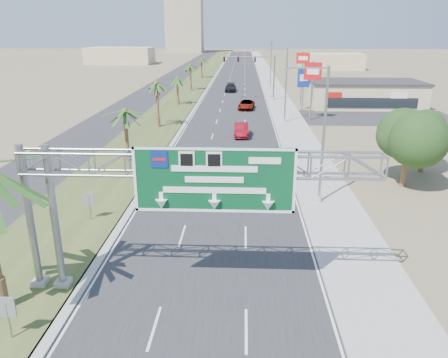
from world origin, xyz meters
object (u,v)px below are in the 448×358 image
store_building (364,95)px  car_mid_lane (241,130)px  car_far (231,88)px  signal_mast (263,73)px  car_right_lane (246,105)px  pole_sign_blue (304,79)px  pole_sign_red_far (303,63)px  car_left_lane (166,158)px  sign_gantry (181,175)px  pole_sign_red_near (313,74)px

store_building → car_mid_lane: bearing=-132.1°
store_building → car_far: 29.10m
signal_mast → car_right_lane: 10.87m
pole_sign_blue → pole_sign_red_far: (0.30, 4.57, 2.15)m
car_right_lane → pole_sign_red_far: bearing=30.1°
store_building → car_far: store_building is taller
car_right_lane → pole_sign_red_far: (9.28, 4.23, 6.34)m
car_left_lane → sign_gantry: bearing=-85.1°
store_building → car_right_lane: size_ratio=3.44×
sign_gantry → car_mid_lane: (2.56, 33.40, -5.26)m
store_building → pole_sign_red_near: bearing=-131.0°
sign_gantry → signal_mast: bearing=84.3°
car_right_lane → pole_sign_red_near: pole_sign_red_near is taller
store_building → pole_sign_red_near: (-10.74, -12.36, 4.44)m
car_mid_lane → signal_mast: bearing=80.7°
car_far → pole_sign_red_near: size_ratio=0.67×
pole_sign_red_near → pole_sign_blue: 8.52m
sign_gantry → signal_mast: size_ratio=1.63×
sign_gantry → store_building: size_ratio=0.93×
signal_mast → car_far: 13.93m
car_far → pole_sign_blue: size_ratio=0.81×
signal_mast → pole_sign_red_near: pole_sign_red_near is taller
sign_gantry → pole_sign_blue: size_ratio=2.45×
sign_gantry → car_right_lane: size_ratio=3.20×
store_building → pole_sign_red_far: (-10.50, 0.59, 5.07)m
store_building → car_far: (-23.01, 17.78, -1.20)m
car_left_lane → car_far: car_left_lane is taller
signal_mast → car_right_lane: signal_mast is taller
sign_gantry → pole_sign_red_near: (12.32, 43.71, 0.38)m
signal_mast → car_far: size_ratio=1.86×
sign_gantry → car_left_lane: sign_gantry is taller
car_far → sign_gantry: bearing=-89.3°
sign_gantry → car_mid_lane: sign_gantry is taller
sign_gantry → car_far: bearing=90.0°
signal_mast → car_right_lane: size_ratio=1.96×
car_mid_lane → store_building: bearing=45.9°
car_left_lane → car_right_lane: size_ratio=0.91×
pole_sign_red_far → car_left_lane: bearing=-115.2°
store_building → pole_sign_red_far: size_ratio=2.02×
sign_gantry → pole_sign_red_far: pole_sign_red_far is taller
car_far → pole_sign_red_far: 22.16m
car_far → pole_sign_red_far: bearing=-53.2°
car_mid_lane → pole_sign_blue: size_ratio=0.70×
pole_sign_blue → car_mid_lane: bearing=-117.4°
car_right_lane → car_far: bearing=104.1°
car_far → pole_sign_blue: 25.29m
car_mid_lane → pole_sign_red_near: pole_sign_red_near is taller
car_left_lane → pole_sign_blue: size_ratio=0.70×
sign_gantry → store_building: bearing=67.6°
pole_sign_red_near → pole_sign_red_far: 12.97m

